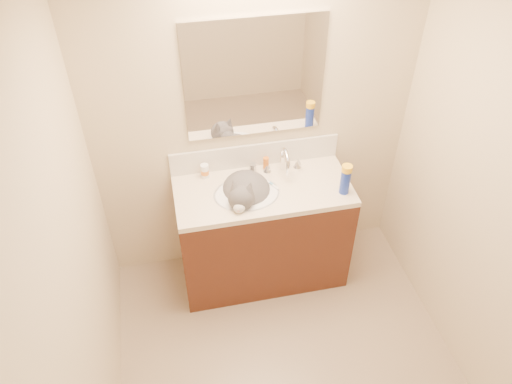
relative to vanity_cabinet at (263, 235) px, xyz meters
name	(u,v)px	position (x,y,z in m)	size (l,w,h in m)	color
room_shell	(312,219)	(0.00, -0.97, 1.08)	(2.24, 2.54, 2.52)	beige
vanity_cabinet	(263,235)	(0.00, 0.00, 0.00)	(1.20, 0.55, 0.82)	#451F12
counter_slab	(263,191)	(0.00, 0.00, 0.43)	(1.20, 0.55, 0.04)	beige
basin	(247,201)	(-0.12, -0.03, 0.38)	(0.45, 0.36, 0.14)	white
faucet	(284,163)	(0.18, 0.14, 0.54)	(0.28, 0.20, 0.21)	silver
cat	(246,193)	(-0.12, -0.01, 0.43)	(0.45, 0.51, 0.35)	#4B484B
backsplash	(255,155)	(0.00, 0.26, 0.54)	(1.20, 0.02, 0.18)	silver
mirror	(255,79)	(0.00, 0.26, 1.13)	(0.90, 0.02, 0.80)	white
pill_bottle	(205,171)	(-0.37, 0.21, 0.50)	(0.06, 0.06, 0.10)	white
pill_label	(205,172)	(-0.37, 0.21, 0.49)	(0.06, 0.06, 0.04)	orange
silver_jar	(253,167)	(-0.03, 0.21, 0.48)	(0.05, 0.05, 0.06)	#B7B7BC
amber_bottle	(266,164)	(0.06, 0.20, 0.50)	(0.04, 0.04, 0.10)	orange
toothbrush	(271,184)	(0.06, 0.03, 0.45)	(0.01, 0.14, 0.01)	white
toothbrush_head	(271,184)	(0.06, 0.03, 0.46)	(0.01, 0.03, 0.01)	#62A7D1
spray_can	(345,182)	(0.52, -0.15, 0.54)	(0.07, 0.07, 0.18)	#1831AC
spray_cap	(347,169)	(0.52, -0.15, 0.65)	(0.07, 0.07, 0.04)	yellow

